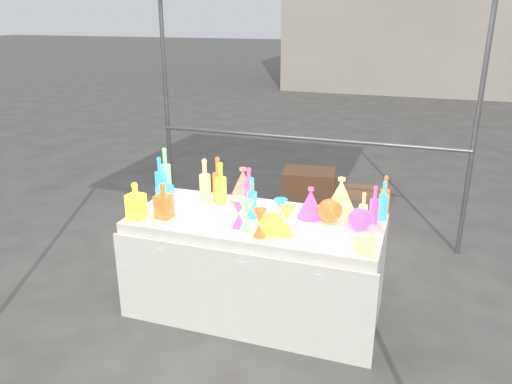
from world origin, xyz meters
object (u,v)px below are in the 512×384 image
(hourglass_0, at_px, (260,223))
(globe_0, at_px, (272,225))
(decanter_0, at_px, (136,200))
(cardboard_box_closed, at_px, (309,188))
(display_table, at_px, (256,265))

(hourglass_0, xyz_separation_m, globe_0, (0.06, 0.05, -0.03))
(decanter_0, bearing_deg, cardboard_box_closed, 82.27)
(decanter_0, distance_m, globe_0, 1.00)
(display_table, height_order, decanter_0, decanter_0)
(cardboard_box_closed, height_order, globe_0, globe_0)
(display_table, xyz_separation_m, hourglass_0, (0.12, -0.27, 0.47))
(globe_0, bearing_deg, cardboard_box_closed, 97.00)
(display_table, xyz_separation_m, globe_0, (0.19, -0.22, 0.44))
(hourglass_0, relative_size, globe_0, 1.12)
(display_table, relative_size, hourglass_0, 9.70)
(cardboard_box_closed, bearing_deg, globe_0, -90.67)
(decanter_0, height_order, hourglass_0, decanter_0)
(display_table, bearing_deg, hourglass_0, -65.77)
(display_table, distance_m, hourglass_0, 0.56)
(decanter_0, xyz_separation_m, hourglass_0, (0.93, -0.01, -0.04))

